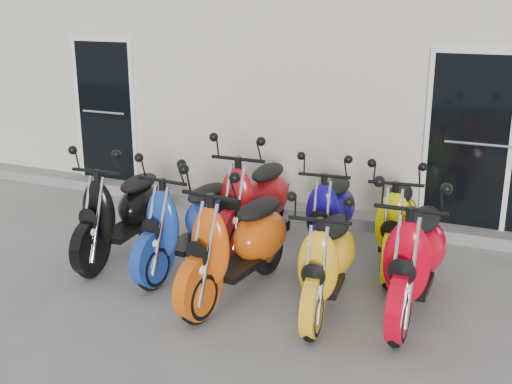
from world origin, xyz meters
TOP-DOWN VIEW (x-y plane):
  - ground at (0.00, 0.00)m, footprint 80.00×80.00m
  - building at (0.00, 5.20)m, footprint 14.00×6.00m
  - front_step at (0.00, 2.02)m, footprint 14.00×0.40m
  - door_left at (-3.20, 2.17)m, footprint 1.07×0.08m
  - door_right at (2.60, 2.17)m, footprint 2.02×0.08m
  - scooter_front_black at (-1.37, -0.08)m, footprint 0.80×1.92m
  - scooter_front_blue at (-0.51, -0.08)m, footprint 0.84×1.91m
  - scooter_front_orange_a at (0.28, -0.48)m, footprint 0.94×2.02m
  - scooter_front_orange_b at (1.18, -0.42)m, footprint 0.83×1.81m
  - scooter_front_red at (1.94, -0.13)m, footprint 0.73×1.96m
  - scooter_back_red at (-0.11, 0.81)m, footprint 0.75×1.99m
  - scooter_back_blue at (0.80, 0.91)m, footprint 0.82×1.83m
  - scooter_back_yellow at (1.55, 0.91)m, footprint 0.85×1.84m

SIDE VIEW (x-z plane):
  - ground at x=0.00m, z-range 0.00..0.00m
  - front_step at x=0.00m, z-range 0.00..0.15m
  - scooter_front_orange_b at x=1.18m, z-range 0.00..1.29m
  - scooter_back_blue at x=0.80m, z-range 0.00..1.31m
  - scooter_back_yellow at x=1.55m, z-range 0.00..1.32m
  - scooter_front_blue at x=-0.51m, z-range 0.00..1.37m
  - scooter_front_black at x=-1.37m, z-range 0.00..1.39m
  - scooter_front_orange_a at x=0.28m, z-range 0.00..1.44m
  - scooter_front_red at x=1.94m, z-range 0.00..1.44m
  - scooter_back_red at x=-0.11m, z-range 0.00..1.46m
  - door_left at x=-3.20m, z-range 0.15..2.37m
  - door_right at x=2.60m, z-range 0.15..2.37m
  - building at x=0.00m, z-range 0.00..3.20m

